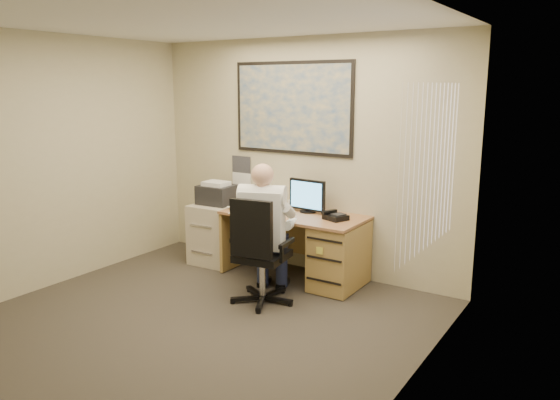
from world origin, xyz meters
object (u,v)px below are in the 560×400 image
Objects in this scene: desk at (320,244)px; office_chair at (259,272)px; person at (264,234)px; filing_cabinet at (218,227)px.

office_chair is at bearing -105.54° from desk.
person reaches higher than office_chair.
desk reaches higher than office_chair.
person is (1.20, -0.75, 0.27)m from filing_cabinet.
desk reaches higher than filing_cabinet.
office_chair is (1.20, -0.83, -0.11)m from filing_cabinet.
desk is 1.13× the size of person.
filing_cabinet is at bearing 136.69° from office_chair.
person is at bearing -106.58° from desk.
filing_cabinet is 0.92× the size of office_chair.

